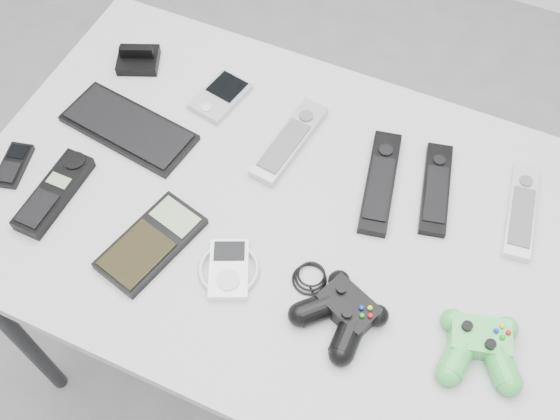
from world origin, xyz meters
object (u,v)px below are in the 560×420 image
at_px(pda_keyboard, 129,127).
at_px(mobile_phone, 14,165).
at_px(cordless_handset, 54,193).
at_px(mp3_player, 229,269).
at_px(remote_silver_a, 290,141).
at_px(controller_green, 480,345).
at_px(remote_black_a, 380,182).
at_px(remote_black_b, 436,188).
at_px(controller_black, 343,312).
at_px(desk, 284,228).
at_px(calculator, 151,243).
at_px(remote_silver_b, 522,210).
at_px(pda, 220,96).

xyz_separation_m(pda_keyboard, mobile_phone, (-0.15, -0.17, 0.00)).
height_order(cordless_handset, mp3_player, cordless_handset).
bearing_deg(mobile_phone, remote_silver_a, 16.03).
bearing_deg(controller_green, remote_black_a, 121.41).
height_order(remote_black_b, controller_black, controller_black).
bearing_deg(remote_black_a, remote_black_b, 5.17).
bearing_deg(controller_green, desk, 148.60).
xyz_separation_m(pda_keyboard, remote_black_a, (0.49, 0.08, 0.00)).
height_order(cordless_handset, controller_green, controller_green).
height_order(remote_black_a, calculator, remote_black_a).
xyz_separation_m(remote_silver_b, calculator, (-0.57, -0.33, -0.00)).
distance_m(remote_black_a, controller_green, 0.35).
height_order(pda_keyboard, mp3_player, mp3_player).
xyz_separation_m(controller_black, controller_green, (0.22, 0.04, 0.00)).
distance_m(remote_silver_a, controller_green, 0.51).
distance_m(remote_silver_a, remote_silver_b, 0.44).
xyz_separation_m(desk, mp3_player, (-0.03, -0.15, 0.08)).
bearing_deg(remote_black_a, remote_silver_a, 163.10).
relative_size(remote_black_b, controller_black, 0.88).
height_order(remote_black_b, cordless_handset, cordless_handset).
xyz_separation_m(cordless_handset, calculator, (0.21, -0.02, -0.00)).
relative_size(pda_keyboard, remote_black_a, 1.18).
relative_size(remote_silver_a, mp3_player, 1.90).
xyz_separation_m(cordless_handset, controller_black, (0.57, -0.01, 0.01)).
bearing_deg(pda_keyboard, cordless_handset, -94.20).
bearing_deg(controller_green, mp3_player, 170.09).
bearing_deg(calculator, mp3_player, 18.14).
bearing_deg(remote_black_b, remote_black_a, -175.85).
xyz_separation_m(remote_black_a, controller_green, (0.25, -0.24, 0.01)).
distance_m(mobile_phone, controller_green, 0.89).
xyz_separation_m(desk, remote_silver_a, (-0.05, 0.14, 0.08)).
height_order(remote_black_b, mp3_player, same).
distance_m(remote_silver_a, mobile_phone, 0.52).
distance_m(remote_silver_b, controller_black, 0.39).
xyz_separation_m(desk, cordless_handset, (-0.39, -0.15, 0.08)).
bearing_deg(remote_silver_b, pda_keyboard, -178.14).
height_order(pda, cordless_handset, cordless_handset).
height_order(calculator, controller_black, controller_black).
bearing_deg(mp3_player, remote_black_a, 33.09).
bearing_deg(pda_keyboard, desk, 0.81).
bearing_deg(remote_silver_a, controller_green, -22.99).
xyz_separation_m(calculator, controller_green, (0.57, 0.05, 0.01)).
bearing_deg(remote_black_b, pda_keyboard, 177.80).
height_order(remote_silver_a, cordless_handset, cordless_handset).
height_order(remote_silver_b, mobile_phone, remote_silver_b).
bearing_deg(remote_silver_b, mobile_phone, -169.63).
xyz_separation_m(pda, controller_black, (0.40, -0.34, 0.01)).
bearing_deg(remote_silver_b, pda, 170.44).
xyz_separation_m(mobile_phone, controller_black, (0.67, -0.03, 0.01)).
height_order(remote_black_b, calculator, same).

